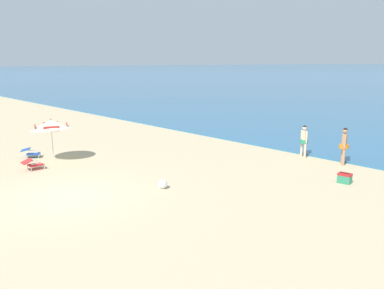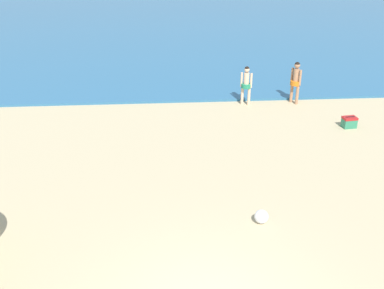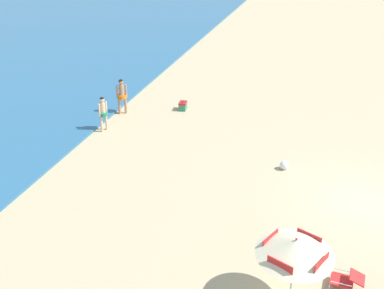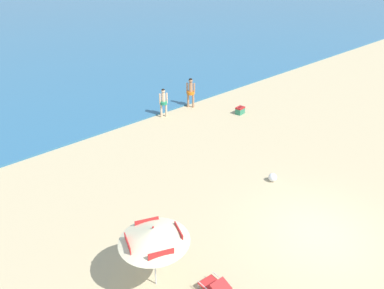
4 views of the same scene
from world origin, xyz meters
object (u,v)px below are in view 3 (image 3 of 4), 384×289
Objects in this scene: beach_ball at (284,165)px; cooler_box at (183,106)px; lounge_chair_beside_umbrella at (347,279)px; person_standing_near_shore at (103,111)px; beach_umbrella_striped_main at (296,247)px; person_standing_beside at (122,94)px.

cooler_box is at bearing 51.89° from beach_ball.
lounge_chair_beside_umbrella is 13.21m from cooler_box.
beach_umbrella_striped_main is at bearing -130.47° from person_standing_near_shore.
beach_umbrella_striped_main is 7.22m from beach_ball.
beach_umbrella_striped_main reaches higher than person_standing_near_shore.
person_standing_near_shore reaches higher than cooler_box.
cooler_box is (10.38, 8.18, -0.07)m from lounge_chair_beside_umbrella.
person_standing_near_shore is (7.01, 10.76, 0.66)m from lounge_chair_beside_umbrella.
person_standing_beside is at bearing 1.14° from person_standing_near_shore.
cooler_box is at bearing 30.87° from beach_umbrella_striped_main.
person_standing_near_shore reaches higher than beach_ball.
person_standing_near_shore is at bearing 56.91° from lounge_chair_beside_umbrella.
person_standing_beside is 8.84m from beach_ball.
beach_umbrella_striped_main is 12.34m from person_standing_near_shore.
beach_ball is at bearing -97.26° from person_standing_near_shore.
lounge_chair_beside_umbrella is 0.56× the size of person_standing_near_shore.
person_standing_beside is at bearing 69.50° from beach_ball.
beach_umbrella_striped_main is 7.09× the size of beach_ball.
beach_ball is (-4.41, -5.63, -0.03)m from cooler_box.
person_standing_beside reaches higher than cooler_box.
cooler_box is (11.36, 6.79, -1.56)m from beach_umbrella_striped_main.
beach_umbrella_striped_main is 2.75× the size of lounge_chair_beside_umbrella.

